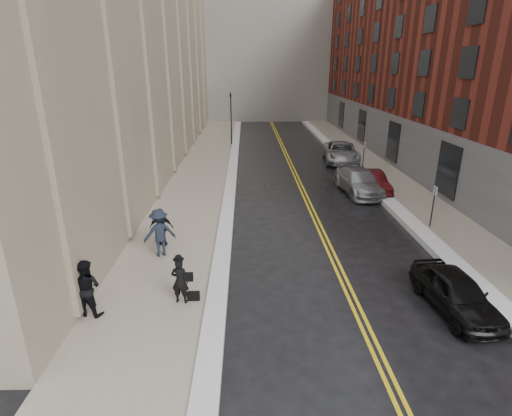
{
  "coord_description": "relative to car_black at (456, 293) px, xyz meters",
  "views": [
    {
      "loc": [
        -1.17,
        -10.03,
        7.68
      ],
      "look_at": [
        -0.73,
        6.91,
        1.6
      ],
      "focal_mm": 28.0,
      "sensor_mm": 36.0,
      "label": 1
    }
  ],
  "objects": [
    {
      "name": "snow_ridge_left",
      "position": [
        -7.87,
        14.84,
        -0.53
      ],
      "size": [
        0.7,
        60.8,
        0.26
      ],
      "primitive_type": "cube",
      "color": "white",
      "rests_on": "ground"
    },
    {
      "name": "pedestrian_b",
      "position": [
        -10.43,
        4.05,
        0.51
      ],
      "size": [
        1.5,
        1.21,
        2.04
      ],
      "primitive_type": "imported",
      "rotation": [
        0.0,
        0.0,
        3.54
      ],
      "color": "#1B2332",
      "rests_on": "sidewalk_left"
    },
    {
      "name": "car_maroon",
      "position": [
        1.13,
        13.02,
        0.03
      ],
      "size": [
        1.55,
        4.19,
        1.37
      ],
      "primitive_type": "imported",
      "rotation": [
        0.0,
        0.0,
        0.02
      ],
      "color": "#420B0E",
      "rests_on": "ground"
    },
    {
      "name": "car_silver_far",
      "position": [
        1.13,
        21.69,
        0.15
      ],
      "size": [
        3.28,
        6.05,
        1.61
      ],
      "primitive_type": "imported",
      "rotation": [
        0.0,
        0.0,
        -0.11
      ],
      "color": "#AAAEB2",
      "rests_on": "ground"
    },
    {
      "name": "sidewalk_right",
      "position": [
        3.33,
        14.84,
        -0.58
      ],
      "size": [
        3.0,
        64.0,
        0.15
      ],
      "primitive_type": "cube",
      "color": "gray",
      "rests_on": "ground"
    },
    {
      "name": "car_black",
      "position": [
        0.0,
        0.0,
        0.0
      ],
      "size": [
        1.87,
        3.99,
        1.32
      ],
      "primitive_type": "imported",
      "rotation": [
        0.0,
        0.0,
        0.08
      ],
      "color": "black",
      "rests_on": "ground"
    },
    {
      "name": "traffic_signal",
      "position": [
        -8.27,
        28.84,
        2.42
      ],
      "size": [
        0.18,
        0.15,
        5.2
      ],
      "color": "black",
      "rests_on": "ground"
    },
    {
      "name": "ground",
      "position": [
        -5.67,
        -1.16,
        -0.66
      ],
      "size": [
        160.0,
        160.0,
        0.0
      ],
      "primitive_type": "plane",
      "color": "black",
      "rests_on": "ground"
    },
    {
      "name": "building_right",
      "position": [
        11.83,
        21.84,
        8.34
      ],
      "size": [
        14.0,
        50.0,
        18.0
      ],
      "primitive_type": "cube",
      "color": "maroon",
      "rests_on": "ground"
    },
    {
      "name": "parking_sign_far",
      "position": [
        2.23,
        18.84,
        0.7
      ],
      "size": [
        0.06,
        0.35,
        2.23
      ],
      "color": "black",
      "rests_on": "ground"
    },
    {
      "name": "car_silver_near",
      "position": [
        0.31,
        13.0,
        0.09
      ],
      "size": [
        2.58,
        5.31,
        1.49
      ],
      "primitive_type": "imported",
      "rotation": [
        0.0,
        0.0,
        0.1
      ],
      "color": "#95979C",
      "rests_on": "ground"
    },
    {
      "name": "lane_stripe_b",
      "position": [
        -3.05,
        14.84,
        -0.66
      ],
      "size": [
        0.12,
        64.0,
        0.01
      ],
      "primitive_type": "cube",
      "color": "gold",
      "rests_on": "ground"
    },
    {
      "name": "pedestrian_c",
      "position": [
        -10.54,
        4.98,
        0.36
      ],
      "size": [
        1.03,
        0.44,
        1.74
      ],
      "primitive_type": "imported",
      "rotation": [
        0.0,
        0.0,
        3.13
      ],
      "color": "black",
      "rests_on": "sidewalk_left"
    },
    {
      "name": "parking_sign_near",
      "position": [
        2.23,
        6.84,
        0.7
      ],
      "size": [
        0.06,
        0.35,
        2.23
      ],
      "color": "black",
      "rests_on": "ground"
    },
    {
      "name": "sidewalk_left",
      "position": [
        -10.17,
        14.84,
        -0.58
      ],
      "size": [
        4.0,
        64.0,
        0.15
      ],
      "primitive_type": "cube",
      "color": "gray",
      "rests_on": "ground"
    },
    {
      "name": "snow_ridge_right",
      "position": [
        1.48,
        14.84,
        -0.51
      ],
      "size": [
        0.85,
        60.8,
        0.3
      ],
      "primitive_type": "cube",
      "color": "white",
      "rests_on": "ground"
    },
    {
      "name": "pedestrian_main",
      "position": [
        -9.05,
        0.47,
        0.29
      ],
      "size": [
        0.63,
        0.46,
        1.6
      ],
      "primitive_type": "imported",
      "rotation": [
        0.0,
        0.0,
        3.0
      ],
      "color": "black",
      "rests_on": "sidewalk_left"
    },
    {
      "name": "lane_stripe_a",
      "position": [
        -3.29,
        14.84,
        -0.66
      ],
      "size": [
        0.12,
        64.0,
        0.01
      ],
      "primitive_type": "cube",
      "color": "gold",
      "rests_on": "ground"
    },
    {
      "name": "pedestrian_a",
      "position": [
        -11.87,
        -0.12,
        0.44
      ],
      "size": [
        1.07,
        0.93,
        1.9
      ],
      "primitive_type": "imported",
      "rotation": [
        0.0,
        0.0,
        2.88
      ],
      "color": "black",
      "rests_on": "sidewalk_left"
    }
  ]
}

